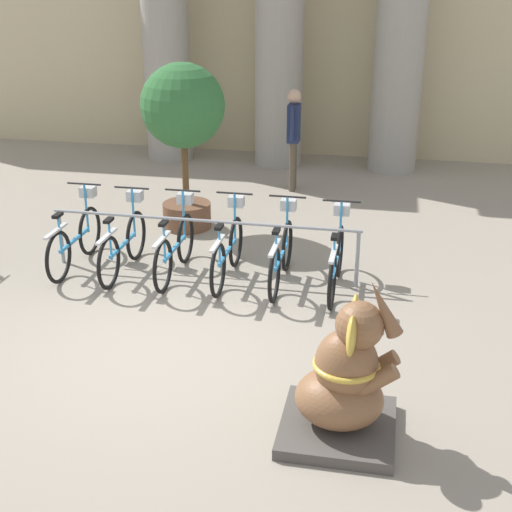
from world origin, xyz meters
The scene contains 15 objects.
ground_plane centered at (0.00, 0.00, 0.00)m, with size 60.00×60.00×0.00m, color gray.
building_facade centered at (0.00, 8.60, 3.00)m, with size 20.00×0.20×6.00m.
column_left centered at (-2.27, 7.60, 2.62)m, with size 1.17×1.17×5.16m.
column_middle centered at (0.00, 7.60, 2.62)m, with size 1.17×1.17×5.16m.
column_right centered at (2.27, 7.60, 2.62)m, with size 1.17×1.17×5.16m.
bike_rack centered at (-0.02, 1.95, 0.61)m, with size 4.10×0.05×0.77m.
bicycle_0 centered at (-1.77, 1.87, 0.41)m, with size 0.48×1.66×1.05m.
bicycle_1 centered at (-1.07, 1.83, 0.41)m, with size 0.48×1.66×1.05m.
bicycle_2 centered at (-0.37, 1.86, 0.41)m, with size 0.48×1.66×1.05m.
bicycle_3 centered at (0.33, 1.87, 0.41)m, with size 0.48×1.66×1.05m.
bicycle_4 centered at (1.03, 1.86, 0.41)m, with size 0.48×1.66×1.05m.
bicycle_5 centered at (1.73, 1.81, 0.41)m, with size 0.48×1.66×1.05m.
elephant_statue centered at (2.07, -1.13, 0.51)m, with size 0.99×0.99×1.51m.
person_pedestrian centered at (0.56, 5.90, 1.09)m, with size 0.24×0.47×1.80m.
potted_tree centered at (-0.75, 3.64, 1.71)m, with size 1.24×1.24×2.50m.
Camera 1 is at (2.35, -6.36, 3.84)m, focal length 50.00 mm.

